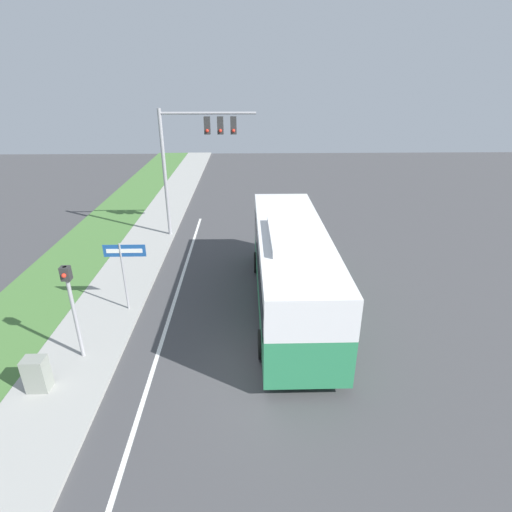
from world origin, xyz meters
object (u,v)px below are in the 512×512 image
(bus, at_px, (291,264))
(pedestrian_signal, at_px, (71,299))
(utility_cabinet, at_px, (37,374))
(street_sign, at_px, (124,263))
(signal_gantry, at_px, (193,147))

(bus, distance_m, pedestrian_signal, 7.86)
(bus, distance_m, utility_cabinet, 9.26)
(bus, relative_size, pedestrian_signal, 3.06)
(pedestrian_signal, bearing_deg, street_sign, 74.70)
(street_sign, height_order, utility_cabinet, street_sign)
(signal_gantry, distance_m, utility_cabinet, 13.97)
(pedestrian_signal, distance_m, utility_cabinet, 2.33)
(utility_cabinet, bearing_deg, pedestrian_signal, 65.77)
(signal_gantry, distance_m, street_sign, 9.04)
(signal_gantry, relative_size, pedestrian_signal, 2.10)
(bus, xyz_separation_m, utility_cabinet, (-7.89, -4.68, -1.26))
(street_sign, bearing_deg, utility_cabinet, -108.47)
(pedestrian_signal, relative_size, utility_cabinet, 3.11)
(bus, xyz_separation_m, signal_gantry, (-4.56, 8.13, 3.22))
(pedestrian_signal, bearing_deg, signal_gantry, 76.83)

